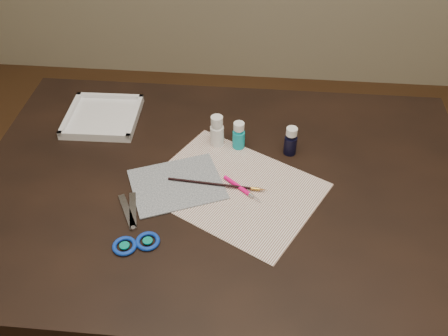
# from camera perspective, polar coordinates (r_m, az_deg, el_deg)

# --- Properties ---
(ground) EXTENTS (3.50, 3.50, 0.02)m
(ground) POSITION_cam_1_polar(r_m,az_deg,el_deg) (1.90, 0.00, -18.54)
(ground) COLOR #422614
(ground) RESTS_ON ground
(table) EXTENTS (1.30, 0.90, 0.75)m
(table) POSITION_cam_1_polar(r_m,az_deg,el_deg) (1.57, 0.00, -11.61)
(table) COLOR black
(table) RESTS_ON ground
(paper) EXTENTS (0.51, 0.47, 0.00)m
(paper) POSITION_cam_1_polar(r_m,az_deg,el_deg) (1.27, 1.14, -2.37)
(paper) COLOR white
(paper) RESTS_ON table
(canvas) EXTENTS (0.28, 0.26, 0.00)m
(canvas) POSITION_cam_1_polar(r_m,az_deg,el_deg) (1.29, -5.41, -1.86)
(canvas) COLOR black
(canvas) RESTS_ON paper
(paint_bottle_white) EXTENTS (0.05, 0.05, 0.09)m
(paint_bottle_white) POSITION_cam_1_polar(r_m,az_deg,el_deg) (1.38, -0.81, 4.28)
(paint_bottle_white) COLOR white
(paint_bottle_white) RESTS_ON table
(paint_bottle_cyan) EXTENTS (0.04, 0.04, 0.08)m
(paint_bottle_cyan) POSITION_cam_1_polar(r_m,az_deg,el_deg) (1.37, 1.69, 3.76)
(paint_bottle_cyan) COLOR #0FA2B1
(paint_bottle_cyan) RESTS_ON table
(paint_bottle_navy) EXTENTS (0.04, 0.04, 0.08)m
(paint_bottle_navy) POSITION_cam_1_polar(r_m,az_deg,el_deg) (1.36, 7.64, 3.10)
(paint_bottle_navy) COLOR black
(paint_bottle_navy) RESTS_ON table
(paintbrush) EXTENTS (0.26, 0.03, 0.01)m
(paintbrush) POSITION_cam_1_polar(r_m,az_deg,el_deg) (1.27, -0.75, -1.87)
(paintbrush) COLOR black
(paintbrush) RESTS_ON canvas
(craft_knife) EXTENTS (0.11, 0.09, 0.01)m
(craft_knife) POSITION_cam_1_polar(r_m,az_deg,el_deg) (1.26, 2.17, -2.48)
(craft_knife) COLOR #FE0778
(craft_knife) RESTS_ON paper
(scissors) EXTENTS (0.20, 0.24, 0.01)m
(scissors) POSITION_cam_1_polar(r_m,az_deg,el_deg) (1.21, -10.84, -6.17)
(scissors) COLOR silver
(scissors) RESTS_ON table
(palette_tray) EXTENTS (0.21, 0.21, 0.03)m
(palette_tray) POSITION_cam_1_polar(r_m,az_deg,el_deg) (1.54, -13.69, 5.76)
(palette_tray) COLOR white
(palette_tray) RESTS_ON table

